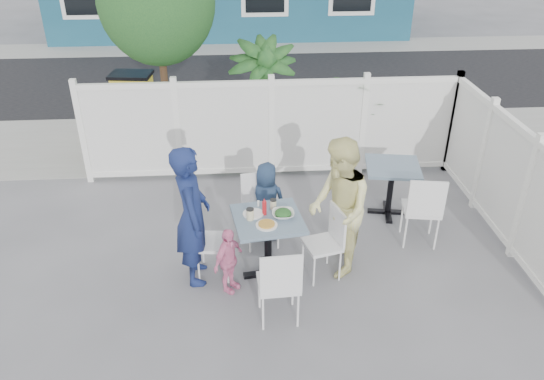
{
  "coord_description": "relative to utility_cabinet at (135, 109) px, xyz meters",
  "views": [
    {
      "loc": [
        -0.42,
        -5.27,
        4.06
      ],
      "look_at": [
        -0.04,
        0.23,
        0.95
      ],
      "focal_mm": 35.0,
      "sensor_mm": 36.0,
      "label": 1
    }
  ],
  "objects": [
    {
      "name": "ground",
      "position": [
        2.28,
        -4.0,
        -0.61
      ],
      "size": [
        80.0,
        80.0,
        0.0
      ],
      "primitive_type": "plane",
      "color": "slate"
    },
    {
      "name": "salad_bowl",
      "position": [
        2.34,
        -4.16,
        0.24
      ],
      "size": [
        0.25,
        0.25,
        0.06
      ],
      "primitive_type": "imported",
      "color": "white",
      "rests_on": "main_table"
    },
    {
      "name": "near_sidewalk",
      "position": [
        2.28,
        -0.2,
        -0.6
      ],
      "size": [
        24.0,
        2.6,
        0.01
      ],
      "primitive_type": "cube",
      "color": "gray",
      "rests_on": "ground"
    },
    {
      "name": "spare_table",
      "position": [
        3.97,
        -2.89,
        -0.01
      ],
      "size": [
        0.83,
        0.83,
        0.77
      ],
      "rotation": [
        0.0,
        0.0,
        -0.16
      ],
      "color": "#435970",
      "rests_on": "ground"
    },
    {
      "name": "toddler",
      "position": [
        1.7,
        -4.42,
        -0.19
      ],
      "size": [
        0.45,
        0.51,
        0.83
      ],
      "primitive_type": "imported",
      "rotation": [
        0.0,
        0.0,
        0.93
      ],
      "color": "pink",
      "rests_on": "ground"
    },
    {
      "name": "pepper_shaker",
      "position": [
        2.13,
        -3.92,
        0.24
      ],
      "size": [
        0.03,
        0.03,
        0.08
      ],
      "primitive_type": "cylinder",
      "color": "black",
      "rests_on": "main_table"
    },
    {
      "name": "potted_shrub_b",
      "position": [
        3.96,
        -1.0,
        0.14
      ],
      "size": [
        1.64,
        1.72,
        1.49
      ],
      "primitive_type": "imported",
      "rotation": [
        0.0,
        0.0,
        5.18
      ],
      "color": "#19461F",
      "rests_on": "ground"
    },
    {
      "name": "fence_back",
      "position": [
        2.38,
        -1.6,
        0.18
      ],
      "size": [
        5.86,
        0.08,
        1.6
      ],
      "color": "white",
      "rests_on": "ground"
    },
    {
      "name": "man",
      "position": [
        1.3,
        -4.15,
        0.25
      ],
      "size": [
        0.46,
        0.66,
        1.71
      ],
      "primitive_type": "imported",
      "rotation": [
        0.0,
        0.0,
        1.66
      ],
      "color": "navy",
      "rests_on": "ground"
    },
    {
      "name": "salt_shaker",
      "position": [
        2.06,
        -3.91,
        0.24
      ],
      "size": [
        0.03,
        0.03,
        0.07
      ],
      "primitive_type": "cylinder",
      "color": "white",
      "rests_on": "main_table"
    },
    {
      "name": "coffee_cup_a",
      "position": [
        1.96,
        -4.19,
        0.27
      ],
      "size": [
        0.09,
        0.09,
        0.13
      ],
      "primitive_type": "cylinder",
      "color": "beige",
      "rests_on": "main_table"
    },
    {
      "name": "chair_spare",
      "position": [
        4.16,
        -3.68,
        -0.02
      ],
      "size": [
        0.52,
        0.51,
        1.0
      ],
      "rotation": [
        0.0,
        0.0,
        -0.16
      ],
      "color": "white",
      "rests_on": "ground"
    },
    {
      "name": "woman",
      "position": [
        2.99,
        -4.1,
        0.25
      ],
      "size": [
        0.7,
        0.87,
        1.71
      ],
      "primitive_type": "imported",
      "rotation": [
        0.0,
        0.0,
        -1.51
      ],
      "color": "#EDE251",
      "rests_on": "ground"
    },
    {
      "name": "chair_left",
      "position": [
        1.45,
        -4.09,
        -0.06
      ],
      "size": [
        0.45,
        0.46,
        0.93
      ],
      "rotation": [
        0.0,
        0.0,
        -1.66
      ],
      "color": "white",
      "rests_on": "ground"
    },
    {
      "name": "fence_right",
      "position": [
        5.28,
        -3.4,
        0.18
      ],
      "size": [
        0.08,
        3.66,
        1.6
      ],
      "rotation": [
        0.0,
        0.0,
        1.57
      ],
      "color": "white",
      "rests_on": "ground"
    },
    {
      "name": "chair_near",
      "position": [
        2.23,
        -5.0,
        -0.05
      ],
      "size": [
        0.46,
        0.44,
        0.95
      ],
      "rotation": [
        0.0,
        0.0,
        0.06
      ],
      "color": "white",
      "rests_on": "ground"
    },
    {
      "name": "plate_side",
      "position": [
        2.0,
        -4.09,
        0.21
      ],
      "size": [
        0.24,
        0.24,
        0.02
      ],
      "primitive_type": "cylinder",
      "color": "white",
      "rests_on": "main_table"
    },
    {
      "name": "far_sidewalk",
      "position": [
        2.28,
        6.6,
        -0.6
      ],
      "size": [
        24.0,
        1.6,
        0.01
      ],
      "primitive_type": "cube",
      "color": "gray",
      "rests_on": "ground"
    },
    {
      "name": "utility_cabinet",
      "position": [
        0.0,
        0.0,
        0.0
      ],
      "size": [
        0.7,
        0.54,
        1.21
      ],
      "primitive_type": "cube",
      "rotation": [
        0.0,
        0.0,
        -0.12
      ],
      "color": "gold",
      "rests_on": "ground"
    },
    {
      "name": "street",
      "position": [
        2.28,
        3.5,
        -0.6
      ],
      "size": [
        24.0,
        5.0,
        0.01
      ],
      "primitive_type": "cube",
      "color": "black",
      "rests_on": "ground"
    },
    {
      "name": "chair_back",
      "position": [
        2.1,
        -3.42,
        -0.05
      ],
      "size": [
        0.5,
        0.48,
        0.95
      ],
      "rotation": [
        0.0,
        0.0,
        3.31
      ],
      "color": "white",
      "rests_on": "ground"
    },
    {
      "name": "coffee_cup_b",
      "position": [
        2.24,
        -3.98,
        0.26
      ],
      "size": [
        0.07,
        0.07,
        0.11
      ],
      "primitive_type": "cylinder",
      "color": "beige",
      "rests_on": "main_table"
    },
    {
      "name": "chair_right",
      "position": [
        2.87,
        -4.2,
        -0.08
      ],
      "size": [
        0.48,
        0.49,
        0.9
      ],
      "rotation": [
        0.0,
        0.0,
        1.83
      ],
      "color": "white",
      "rests_on": "ground"
    },
    {
      "name": "potted_shrub_a",
      "position": [
        2.26,
        -0.9,
        0.41
      ],
      "size": [
        1.15,
        1.15,
        2.03
      ],
      "primitive_type": "imported",
      "rotation": [
        0.0,
        0.0,
        6.28
      ],
      "color": "#19461F",
      "rests_on": "ground"
    },
    {
      "name": "tree",
      "position": [
        0.68,
        -0.7,
        1.99
      ],
      "size": [
        1.8,
        1.62,
        3.59
      ],
      "color": "#382316",
      "rests_on": "ground"
    },
    {
      "name": "ketchup_bottle",
      "position": [
        2.13,
        -4.1,
        0.29
      ],
      "size": [
        0.05,
        0.05,
        0.16
      ],
      "primitive_type": "cylinder",
      "color": "red",
      "rests_on": "main_table"
    },
    {
      "name": "plate_main",
      "position": [
        2.14,
        -4.34,
        0.21
      ],
      "size": [
        0.25,
        0.25,
        0.02
      ],
      "primitive_type": "cylinder",
      "color": "white",
      "rests_on": "main_table"
    },
    {
      "name": "boy",
      "position": [
        2.19,
        -3.34,
        -0.07
      ],
      "size": [
        0.61,
        0.49,
        1.08
      ],
      "primitive_type": "imported",
      "rotation": [
        0.0,
        0.0,
        2.83
      ],
      "color": "navy",
      "rests_on": "ground"
    },
    {
      "name": "main_table",
      "position": [
        2.16,
        -4.17,
        0.02
      ],
      "size": [
        0.87,
        0.87,
        0.81
      ],
      "rotation": [
        0.0,
        0.0,
        0.15
      ],
      "color": "#435970",
      "rests_on": "ground"
    }
  ]
}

